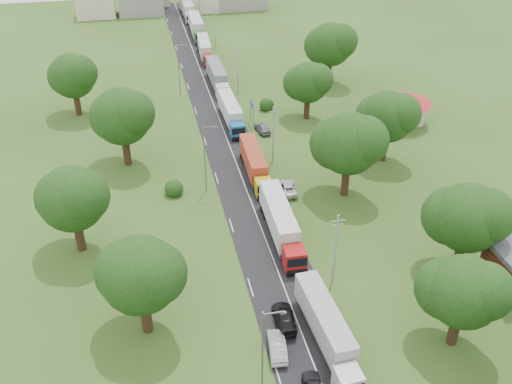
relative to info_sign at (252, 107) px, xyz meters
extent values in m
plane|color=#304918|center=(-5.20, -35.00, -3.00)|extent=(260.00, 260.00, 0.00)
cube|color=black|center=(-5.20, -15.00, -3.00)|extent=(8.00, 200.00, 0.04)
cylinder|color=slate|center=(0.00, -1.20, -1.00)|extent=(0.12, 0.12, 4.00)
cylinder|color=slate|center=(0.00, 1.20, -1.00)|extent=(0.12, 0.12, 4.00)
cube|color=navy|center=(0.00, 0.00, 0.60)|extent=(0.06, 3.00, 1.00)
cube|color=silver|center=(0.00, 0.00, 0.60)|extent=(0.07, 3.10, 0.06)
cylinder|color=gray|center=(0.30, -42.00, 1.50)|extent=(0.24, 0.24, 9.00)
cube|color=gray|center=(0.30, -42.00, 5.30)|extent=(1.60, 0.10, 0.10)
cube|color=gray|center=(0.30, -42.00, 4.80)|extent=(1.20, 0.10, 0.10)
cylinder|color=gray|center=(0.30, -14.00, 1.50)|extent=(0.24, 0.24, 9.00)
cube|color=gray|center=(0.30, -14.00, 5.30)|extent=(1.60, 0.10, 0.10)
cube|color=gray|center=(0.30, -14.00, 4.80)|extent=(1.20, 0.10, 0.10)
cylinder|color=gray|center=(0.30, 14.00, 1.50)|extent=(0.24, 0.24, 9.00)
cube|color=gray|center=(0.30, 14.00, 5.30)|extent=(1.60, 0.10, 0.10)
cube|color=gray|center=(0.30, 14.00, 4.80)|extent=(1.20, 0.10, 0.10)
cylinder|color=gray|center=(0.30, 42.00, 1.50)|extent=(0.24, 0.24, 9.00)
cube|color=gray|center=(0.30, 42.00, 5.30)|extent=(1.60, 0.10, 0.10)
cube|color=gray|center=(0.30, 42.00, 4.80)|extent=(1.20, 0.10, 0.10)
cylinder|color=slate|center=(-10.70, -55.00, 2.00)|extent=(0.16, 0.16, 10.00)
cube|color=slate|center=(-9.80, -55.00, 6.70)|extent=(1.80, 0.10, 0.10)
cube|color=slate|center=(-9.00, -55.00, 6.55)|extent=(0.50, 0.22, 0.15)
cylinder|color=slate|center=(-10.70, -20.00, 2.00)|extent=(0.16, 0.16, 10.00)
cube|color=slate|center=(-9.80, -20.00, 6.70)|extent=(1.80, 0.10, 0.10)
cube|color=slate|center=(-9.00, -20.00, 6.55)|extent=(0.50, 0.22, 0.15)
cylinder|color=slate|center=(-10.70, 15.00, 2.00)|extent=(0.16, 0.16, 10.00)
cube|color=slate|center=(-9.80, 15.00, 6.70)|extent=(1.80, 0.10, 0.10)
cube|color=slate|center=(-9.00, 15.00, 6.55)|extent=(0.50, 0.22, 0.15)
cylinder|color=#382616|center=(8.80, -53.00, -1.08)|extent=(1.04, 1.04, 3.85)
sphere|color=#13330E|center=(8.80, -53.00, 3.60)|extent=(7.00, 7.00, 7.00)
sphere|color=#13330E|center=(10.05, -54.00, 4.35)|extent=(5.50, 5.50, 5.50)
sphere|color=#13330E|center=(7.80, -51.75, 3.10)|extent=(6.00, 6.00, 6.00)
cylinder|color=#382616|center=(14.80, -43.00, -0.90)|extent=(1.08, 1.08, 4.20)
sphere|color=#13330E|center=(14.80, -43.00, 4.22)|extent=(7.70, 7.70, 7.70)
sphere|color=#13330E|center=(16.18, -44.10, 5.05)|extent=(6.05, 6.05, 6.05)
sphere|color=#13330E|center=(13.70, -41.63, 3.67)|extent=(6.60, 6.60, 6.60)
cylinder|color=#382616|center=(7.80, -25.00, -0.73)|extent=(1.12, 1.12, 4.55)
sphere|color=#13330E|center=(7.80, -25.00, 4.85)|extent=(8.40, 8.40, 8.40)
sphere|color=#13330E|center=(9.30, -26.20, 5.75)|extent=(6.60, 6.60, 6.60)
sphere|color=#13330E|center=(6.60, -23.50, 4.25)|extent=(7.20, 7.20, 7.20)
cylinder|color=#382616|center=(16.80, -17.00, -0.90)|extent=(1.08, 1.08, 4.20)
sphere|color=#13330E|center=(16.80, -17.00, 4.22)|extent=(7.70, 7.70, 7.70)
sphere|color=#13330E|center=(18.18, -18.10, 5.05)|extent=(6.05, 6.05, 6.05)
sphere|color=#13330E|center=(15.70, -15.63, 3.67)|extent=(6.60, 6.60, 6.60)
cylinder|color=#382616|center=(9.80, 0.00, -1.08)|extent=(1.04, 1.04, 3.85)
sphere|color=#13330E|center=(9.80, 0.00, 3.60)|extent=(7.00, 7.00, 7.00)
sphere|color=#13330E|center=(11.05, -1.00, 4.35)|extent=(5.50, 5.50, 5.50)
sphere|color=#13330E|center=(8.80, 1.25, 3.10)|extent=(6.00, 6.00, 6.00)
cylinder|color=#382616|center=(18.80, 15.00, -0.73)|extent=(1.12, 1.12, 4.55)
sphere|color=#13330E|center=(18.80, 15.00, 4.85)|extent=(8.40, 8.40, 8.40)
sphere|color=#13330E|center=(20.30, 13.80, 5.75)|extent=(6.60, 6.60, 6.60)
sphere|color=#13330E|center=(17.60, 16.50, 4.25)|extent=(7.20, 7.20, 7.20)
cylinder|color=#382616|center=(-20.20, -45.00, -0.90)|extent=(1.08, 1.08, 4.20)
sphere|color=#13330E|center=(-20.20, -45.00, 4.22)|extent=(7.70, 7.70, 7.70)
sphere|color=#13330E|center=(-18.82, -46.10, 5.05)|extent=(6.05, 6.05, 6.05)
sphere|color=#13330E|center=(-21.30, -43.63, 3.67)|extent=(6.60, 6.60, 6.60)
cylinder|color=#382616|center=(-27.20, -30.00, -0.90)|extent=(1.08, 1.08, 4.20)
sphere|color=#13330E|center=(-27.20, -30.00, 4.22)|extent=(7.70, 7.70, 7.70)
sphere|color=#13330E|center=(-25.82, -31.10, 5.05)|extent=(6.05, 6.05, 6.05)
sphere|color=#13330E|center=(-28.30, -28.63, 3.67)|extent=(6.60, 6.60, 6.60)
cylinder|color=#382616|center=(-21.20, -10.00, -0.73)|extent=(1.12, 1.12, 4.55)
sphere|color=#13330E|center=(-21.20, -10.00, 4.85)|extent=(8.40, 8.40, 8.40)
sphere|color=#13330E|center=(-19.70, -11.20, 5.75)|extent=(6.60, 6.60, 6.60)
sphere|color=#13330E|center=(-22.40, -8.50, 4.25)|extent=(7.20, 7.20, 7.20)
cylinder|color=#382616|center=(-29.20, 10.00, -0.90)|extent=(1.08, 1.08, 4.20)
sphere|color=#13330E|center=(-29.20, 10.00, 4.22)|extent=(7.70, 7.70, 7.70)
sphere|color=#13330E|center=(-27.82, 8.90, 5.05)|extent=(6.05, 6.05, 6.05)
sphere|color=#13330E|center=(-30.30, 11.37, 3.67)|extent=(6.60, 6.60, 6.60)
cube|color=beige|center=(24.80, -5.00, -1.00)|extent=(7.00, 5.00, 4.00)
cone|color=maroon|center=(24.80, -5.00, 1.90)|extent=(10.08, 10.08, 1.80)
cube|color=gray|center=(-15.20, 75.00, 0.50)|extent=(12.00, 8.00, 7.00)
cube|color=beige|center=(0.80, 75.00, 0.00)|extent=(10.00, 8.00, 6.00)
cube|color=beige|center=(-27.20, 75.00, 0.00)|extent=(10.00, 8.00, 6.00)
cube|color=silver|center=(-3.25, -56.42, -1.54)|extent=(2.37, 2.37, 2.35)
cube|color=slate|center=(-3.25, -49.84, -2.30)|extent=(2.73, 10.91, 0.28)
cube|color=#9D9EA1|center=(-3.25, -49.55, -0.60)|extent=(2.93, 11.20, 2.82)
cylinder|color=black|center=(-3.25, -55.57, -2.53)|extent=(2.21, 0.94, 0.94)
cylinder|color=black|center=(-3.25, -46.55, -2.53)|extent=(2.21, 0.94, 0.94)
cylinder|color=black|center=(-3.25, -45.14, -2.53)|extent=(2.21, 0.94, 0.94)
cube|color=#A11214|center=(-3.29, -38.99, -1.44)|extent=(2.49, 2.49, 2.52)
cube|color=black|center=(-3.29, -40.21, -1.08)|extent=(2.32, 0.08, 1.11)
cube|color=slate|center=(-3.29, -40.15, -2.45)|extent=(2.23, 0.31, 0.35)
cube|color=slate|center=(-3.29, -31.92, -2.24)|extent=(2.62, 11.67, 0.30)
cube|color=silver|center=(-3.29, -31.62, -0.43)|extent=(2.83, 11.98, 3.03)
cylinder|color=black|center=(-3.29, -39.90, -2.50)|extent=(2.37, 1.01, 1.01)
cylinder|color=black|center=(-3.29, -38.08, -2.50)|extent=(2.37, 1.01, 1.01)
cylinder|color=black|center=(-3.29, -28.39, -2.50)|extent=(2.37, 1.01, 1.01)
cylinder|color=black|center=(-3.29, -26.87, -2.50)|extent=(2.37, 1.01, 1.01)
cube|color=gold|center=(-3.25, -23.09, -1.57)|extent=(2.28, 2.28, 2.30)
cube|color=black|center=(-3.25, -24.21, -1.25)|extent=(2.12, 0.09, 1.01)
cube|color=slate|center=(-3.25, -24.15, -2.50)|extent=(2.03, 0.32, 0.32)
cube|color=slate|center=(-3.25, -16.64, -2.31)|extent=(2.46, 10.66, 0.28)
cube|color=#9A321C|center=(-3.25, -16.37, -0.65)|extent=(2.66, 10.94, 2.76)
cylinder|color=black|center=(-3.25, -23.92, -2.54)|extent=(2.16, 0.92, 0.92)
cylinder|color=black|center=(-3.25, -22.26, -2.54)|extent=(2.16, 0.92, 0.92)
cylinder|color=black|center=(-3.25, -13.42, -2.54)|extent=(2.16, 0.92, 0.92)
cylinder|color=black|center=(-3.25, -12.04, -2.54)|extent=(2.16, 0.92, 0.92)
cube|color=#165389|center=(-3.46, -5.08, -1.54)|extent=(2.29, 2.29, 2.35)
cube|color=black|center=(-3.46, -6.22, -1.22)|extent=(2.16, 0.05, 1.03)
cube|color=slate|center=(-3.46, -6.17, -2.48)|extent=(2.07, 0.28, 0.33)
cube|color=slate|center=(-3.46, 1.50, -2.30)|extent=(2.32, 10.84, 0.28)
cube|color=silver|center=(-3.46, 1.78, -0.60)|extent=(2.52, 11.13, 2.82)
cylinder|color=black|center=(-3.46, -5.93, -2.53)|extent=(2.21, 0.94, 0.94)
cylinder|color=black|center=(-3.46, -4.24, -2.53)|extent=(2.21, 0.94, 0.94)
cylinder|color=black|center=(-3.46, 4.79, -2.53)|extent=(2.21, 0.94, 0.94)
cylinder|color=black|center=(-3.46, 6.20, -2.53)|extent=(2.21, 0.94, 0.94)
cube|color=silver|center=(-3.11, 11.46, -1.45)|extent=(2.42, 2.42, 2.50)
cube|color=black|center=(-3.11, 10.25, -1.10)|extent=(2.30, 0.03, 1.10)
cube|color=slate|center=(-3.11, 10.31, -2.45)|extent=(2.20, 0.26, 0.35)
cube|color=slate|center=(-3.11, 18.47, -2.25)|extent=(2.36, 11.53, 0.30)
cube|color=slate|center=(-3.11, 18.78, -0.45)|extent=(2.56, 11.83, 3.00)
cylinder|color=black|center=(-3.11, 10.56, -2.50)|extent=(2.35, 1.00, 1.00)
cylinder|color=black|center=(-3.11, 12.37, -2.50)|extent=(2.35, 1.00, 1.00)
cylinder|color=black|center=(-3.11, 21.98, -2.50)|extent=(2.35, 1.00, 1.00)
cylinder|color=black|center=(-3.11, 23.48, -2.50)|extent=(2.35, 1.00, 1.00)
cube|color=maroon|center=(-3.09, 29.35, -1.56)|extent=(2.36, 2.36, 2.33)
cube|color=black|center=(-3.09, 28.22, -1.23)|extent=(2.14, 0.14, 1.02)
cube|color=slate|center=(-3.09, 28.27, -2.49)|extent=(2.06, 0.37, 0.33)
cube|color=slate|center=(-3.09, 35.86, -2.30)|extent=(2.76, 10.81, 0.28)
cube|color=#B6B6B6|center=(-3.09, 36.14, -0.63)|extent=(2.96, 11.10, 2.79)
cylinder|color=black|center=(-3.09, 28.51, -2.54)|extent=(2.19, 0.93, 0.93)
cylinder|color=black|center=(-3.09, 30.18, -2.54)|extent=(2.19, 0.93, 0.93)
cylinder|color=black|center=(-3.09, 39.12, -2.54)|extent=(2.19, 0.93, 0.93)
cylinder|color=black|center=(-3.09, 40.51, -2.54)|extent=(2.19, 0.93, 0.93)
cube|color=#266225|center=(-2.86, 45.03, -1.36)|extent=(2.60, 2.60, 2.65)
cube|color=black|center=(-2.86, 43.75, -0.99)|extent=(2.44, 0.07, 1.17)
cube|color=slate|center=(-2.86, 43.82, -2.42)|extent=(2.34, 0.30, 0.37)
cube|color=slate|center=(-2.86, 52.45, -2.21)|extent=(2.70, 12.23, 0.32)
cube|color=#B7B7BC|center=(-2.86, 52.77, -0.30)|extent=(2.92, 12.56, 3.18)
cylinder|color=black|center=(-2.86, 44.08, -2.47)|extent=(2.49, 1.06, 1.06)
cylinder|color=black|center=(-2.86, 45.99, -2.47)|extent=(2.49, 1.06, 1.06)
cylinder|color=black|center=(-2.86, 56.16, -2.47)|extent=(2.49, 1.06, 1.06)
cylinder|color=black|center=(-2.86, 57.75, -2.47)|extent=(2.49, 1.06, 1.06)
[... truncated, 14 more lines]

